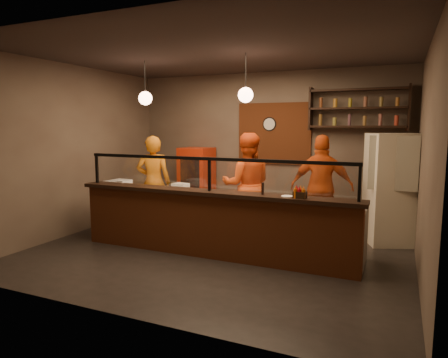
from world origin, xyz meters
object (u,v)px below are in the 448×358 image
at_px(red_cooler, 197,182).
at_px(cook_left, 154,182).
at_px(wall_clock, 270,124).
at_px(cook_right, 322,187).
at_px(fridge, 392,189).
at_px(condiment_caddy, 300,195).
at_px(cook_mid, 247,185).
at_px(pizza_dough, 286,199).
at_px(pepper_mill, 263,189).

bearing_deg(red_cooler, cook_left, -101.49).
bearing_deg(wall_clock, cook_right, -37.13).
bearing_deg(fridge, cook_left, 168.65).
bearing_deg(condiment_caddy, red_cooler, 139.61).
distance_m(fridge, condiment_caddy, 2.35).
bearing_deg(condiment_caddy, fridge, 60.18).
relative_size(cook_mid, red_cooler, 1.23).
bearing_deg(pizza_dough, condiment_caddy, -59.94).
xyz_separation_m(cook_mid, pepper_mill, (0.77, -1.39, 0.18)).
xyz_separation_m(cook_mid, red_cooler, (-1.60, 1.04, -0.18)).
height_order(cook_left, cook_right, cook_right).
bearing_deg(pepper_mill, wall_clock, 105.52).
bearing_deg(wall_clock, red_cooler, -169.10).
bearing_deg(wall_clock, pepper_mill, -74.48).
bearing_deg(pizza_dough, fridge, 41.92).
distance_m(cook_right, condiment_caddy, 1.82).
distance_m(cook_mid, condiment_caddy, 1.99).
relative_size(wall_clock, cook_left, 0.16).
height_order(cook_right, condiment_caddy, cook_right).
bearing_deg(cook_mid, red_cooler, -54.65).
xyz_separation_m(cook_left, cook_mid, (1.92, 0.23, 0.03)).
xyz_separation_m(wall_clock, cook_left, (-1.92, -1.58, -1.16)).
bearing_deg(cook_right, pizza_dough, 65.55).
bearing_deg(pizza_dough, cook_mid, 139.75).
distance_m(cook_left, cook_mid, 1.93).
relative_size(cook_right, pepper_mill, 10.82).
relative_size(pizza_dough, condiment_caddy, 2.64).
xyz_separation_m(pizza_dough, condiment_caddy, (0.38, -0.65, 0.20)).
bearing_deg(cook_mid, pepper_mill, 97.19).
distance_m(cook_mid, pepper_mill, 1.60).
xyz_separation_m(cook_right, pepper_mill, (-0.56, -1.74, 0.19)).
relative_size(cook_right, condiment_caddy, 11.14).
bearing_deg(cook_mid, condiment_caddy, 110.74).
height_order(wall_clock, pepper_mill, wall_clock).
height_order(cook_mid, red_cooler, cook_mid).
height_order(cook_right, pepper_mill, cook_right).
relative_size(cook_right, pizza_dough, 4.22).
distance_m(wall_clock, cook_right, 2.01).
distance_m(fridge, pizza_dough, 2.07).
xyz_separation_m(cook_left, pizza_dough, (2.88, -0.59, -0.03)).
bearing_deg(fridge, wall_clock, 141.02).
distance_m(wall_clock, condiment_caddy, 3.27).
bearing_deg(pizza_dough, cook_left, 168.51).
bearing_deg(cook_right, condiment_caddy, 83.18).
relative_size(cook_mid, condiment_caddy, 11.31).
relative_size(condiment_caddy, pepper_mill, 0.97).
bearing_deg(cook_left, pizza_dough, 145.75).
bearing_deg(cook_right, cook_mid, 7.42).
height_order(red_cooler, condiment_caddy, red_cooler).
bearing_deg(cook_left, cook_mid, 164.15).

